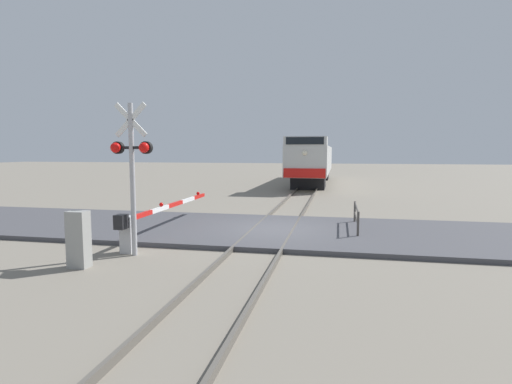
% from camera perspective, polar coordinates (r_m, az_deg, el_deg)
% --- Properties ---
extents(ground_plane, '(160.00, 160.00, 0.00)m').
position_cam_1_polar(ground_plane, '(14.53, 2.40, -5.74)').
color(ground_plane, gray).
extents(rail_track_left, '(0.08, 80.00, 0.15)m').
position_cam_1_polar(rail_track_left, '(14.64, -0.39, -5.34)').
color(rail_track_left, '#59544C').
rests_on(rail_track_left, ground_plane).
extents(rail_track_right, '(0.08, 80.00, 0.15)m').
position_cam_1_polar(rail_track_right, '(14.42, 5.23, -5.54)').
color(rail_track_right, '#59544C').
rests_on(rail_track_right, ground_plane).
extents(road_surface, '(36.00, 5.90, 0.15)m').
position_cam_1_polar(road_surface, '(14.51, 2.40, -5.45)').
color(road_surface, '#47474C').
rests_on(road_surface, ground_plane).
extents(locomotive, '(2.99, 18.67, 3.89)m').
position_cam_1_polar(locomotive, '(36.51, 8.01, 4.38)').
color(locomotive, black).
rests_on(locomotive, ground_plane).
extents(crossing_signal, '(1.18, 0.33, 4.22)m').
position_cam_1_polar(crossing_signal, '(11.58, -17.15, 4.23)').
color(crossing_signal, '#ADADB2').
rests_on(crossing_signal, ground_plane).
extents(crossing_gate, '(0.36, 7.17, 1.17)m').
position_cam_1_polar(crossing_gate, '(13.14, -15.18, -3.86)').
color(crossing_gate, silver).
rests_on(crossing_gate, ground_plane).
extents(utility_cabinet, '(0.49, 0.36, 1.43)m').
position_cam_1_polar(utility_cabinet, '(11.05, -23.74, -6.15)').
color(utility_cabinet, '#999993').
rests_on(utility_cabinet, ground_plane).
extents(guard_railing, '(0.08, 2.81, 0.95)m').
position_cam_1_polar(guard_railing, '(14.92, 13.97, -3.17)').
color(guard_railing, '#4C4742').
rests_on(guard_railing, ground_plane).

